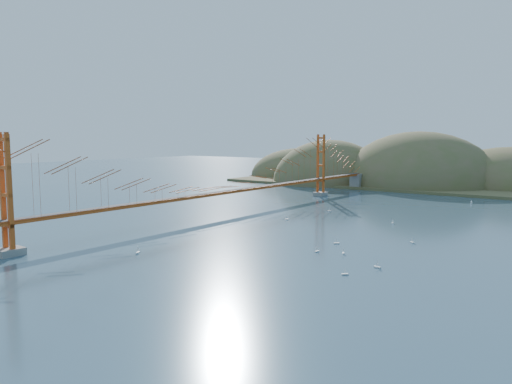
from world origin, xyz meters
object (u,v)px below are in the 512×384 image
Objects in this scene: sailboat_1 at (393,222)px; sailboat_2 at (377,266)px; sailboat_0 at (287,219)px; bridge at (217,167)px.

sailboat_1 is 23.35m from sailboat_2.
sailboat_0 is at bearing -155.61° from sailboat_1.
sailboat_1 is at bearing 108.22° from sailboat_2.
sailboat_1 is at bearing 20.93° from bridge.
sailboat_1 is 0.86× the size of sailboat_0.
sailboat_1 is at bearing 24.39° from sailboat_0.
sailboat_1 is (22.67, 8.67, -6.87)m from bridge.
sailboat_1 is 13.99m from sailboat_0.
sailboat_0 is (9.93, 2.89, -6.86)m from bridge.
bridge is at bearing 155.73° from sailboat_2.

